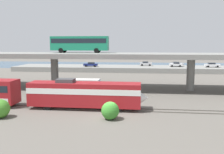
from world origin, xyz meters
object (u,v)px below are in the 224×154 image
at_px(parked_car_3, 91,64).
at_px(parked_car_2, 212,65).
at_px(parked_car_0, 176,64).
at_px(parked_car_1, 176,64).
at_px(service_truck_west, 91,87).
at_px(train_locomotive, 90,93).
at_px(transit_bus_on_overpass, 80,43).
at_px(parked_car_4, 146,64).

bearing_deg(parked_car_3, parked_car_2, -176.58).
distance_m(parked_car_0, parked_car_1, 2.37).
xyz_separation_m(service_truck_west, parked_car_1, (19.93, 43.33, 0.70)).
bearing_deg(train_locomotive, parked_car_0, 70.45).
xyz_separation_m(transit_bus_on_overpass, parked_car_4, (14.42, 35.80, -6.90)).
distance_m(train_locomotive, parked_car_2, 58.67).
bearing_deg(parked_car_4, parked_car_3, -162.57).
xyz_separation_m(transit_bus_on_overpass, parked_car_1, (24.31, 33.11, -6.90)).
bearing_deg(parked_car_2, transit_bus_on_overpass, -137.78).
bearing_deg(transit_bus_on_overpass, parked_car_3, 97.36).
bearing_deg(parked_car_3, train_locomotive, 101.39).
relative_size(service_truck_west, parked_car_1, 1.65).
bearing_deg(transit_bus_on_overpass, parked_car_1, 53.71).
height_order(train_locomotive, parked_car_2, train_locomotive).
bearing_deg(parked_car_0, parked_car_4, 177.96).
height_order(service_truck_west, parked_car_4, parked_car_4).
bearing_deg(parked_car_4, parked_car_0, -2.04).
bearing_deg(service_truck_west, parked_car_2, 53.69).
distance_m(train_locomotive, transit_bus_on_overpass, 20.24).
height_order(parked_car_1, parked_car_2, same).
height_order(train_locomotive, service_truck_west, train_locomotive).
xyz_separation_m(train_locomotive, parked_car_2, (29.91, 50.48, 0.15)).
relative_size(parked_car_0, parked_car_1, 1.08).
bearing_deg(parked_car_0, parked_car_3, -169.38).
relative_size(transit_bus_on_overpass, parked_car_1, 2.91).
bearing_deg(parked_car_2, parked_car_0, 164.58).
bearing_deg(parked_car_4, parked_car_1, -15.20).
xyz_separation_m(train_locomotive, parked_car_0, (18.99, 53.49, 0.15)).
relative_size(transit_bus_on_overpass, service_truck_west, 1.76).
xyz_separation_m(parked_car_2, parked_car_4, (-21.30, 3.38, -0.00)).
height_order(parked_car_0, parked_car_2, same).
bearing_deg(train_locomotive, parked_car_2, 59.35).
xyz_separation_m(parked_car_1, parked_car_2, (11.41, -0.69, 0.00)).
relative_size(service_truck_west, parked_car_4, 1.62).
bearing_deg(parked_car_0, transit_bus_on_overpass, -125.00).
relative_size(train_locomotive, parked_car_2, 3.55).
bearing_deg(parked_car_4, parked_car_2, -9.02).
distance_m(transit_bus_on_overpass, parked_car_1, 41.65).
xyz_separation_m(parked_car_0, parked_car_1, (-0.49, -2.32, -0.00)).
height_order(train_locomotive, transit_bus_on_overpass, transit_bus_on_overpass).
bearing_deg(parked_car_1, train_locomotive, 70.12).
height_order(service_truck_west, parked_car_2, parked_car_2).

